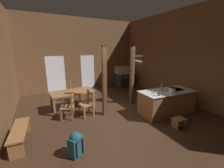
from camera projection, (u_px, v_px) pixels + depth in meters
ground_plane at (118, 118)px, 5.31m from camera, size 7.67×9.56×0.10m
wall_back at (81, 55)px, 8.61m from camera, size 7.67×0.14×4.20m
wall_right at (186, 57)px, 6.39m from camera, size 0.14×9.56×4.20m
glazed_door_back_left at (56, 74)px, 8.10m from camera, size 1.00×0.01×2.05m
glazed_panel_back_right at (88, 72)px, 8.96m from camera, size 0.84×0.01×2.05m
kitchen_island at (167, 102)px, 5.52m from camera, size 2.22×1.09×0.89m
stove_range at (125, 79)px, 9.41m from camera, size 1.16×0.84×1.32m
support_post_with_pot_rack at (133, 74)px, 6.25m from camera, size 0.66×0.25×2.55m
support_post_center at (104, 82)px, 5.18m from camera, size 0.14×0.14×2.55m
step_stool at (179, 122)px, 4.55m from camera, size 0.39×0.32×0.30m
dining_table at (72, 93)px, 5.89m from camera, size 1.73×0.97×0.74m
ladderback_chair_near_window at (69, 106)px, 5.07m from camera, size 0.57×0.57×0.95m
ladderback_chair_by_post at (74, 91)px, 6.87m from camera, size 0.53×0.53×0.95m
ladderback_chair_at_table_end at (88, 104)px, 5.33m from camera, size 0.51×0.51×0.95m
bench_along_left_wall at (20, 133)px, 3.73m from camera, size 0.45×1.32×0.44m
backpack at (76, 143)px, 3.31m from camera, size 0.39×0.38×0.60m
stockpot_on_counter at (172, 90)px, 5.12m from camera, size 0.30×0.23×0.21m
mixing_bowl_on_counter at (155, 92)px, 5.14m from camera, size 0.16×0.16×0.06m
bottle_tall_on_counter at (162, 87)px, 5.38m from camera, size 0.07×0.07×0.35m
bottle_short_on_counter at (159, 92)px, 4.84m from camera, size 0.08×0.08×0.28m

